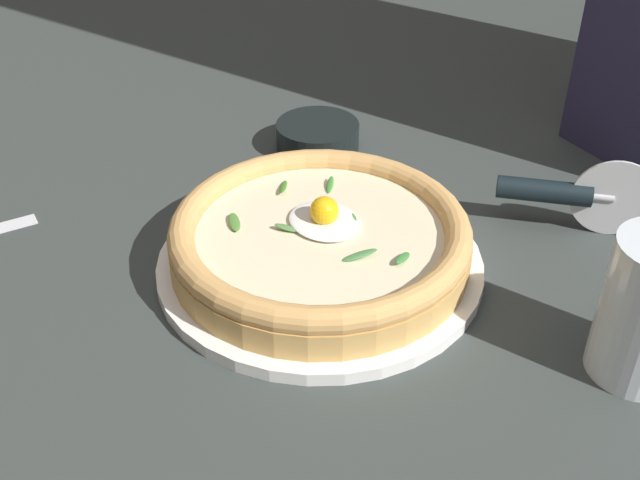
{
  "coord_description": "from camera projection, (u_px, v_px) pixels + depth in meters",
  "views": [
    {
      "loc": [
        -0.42,
        0.33,
        0.43
      ],
      "look_at": [
        -0.01,
        -0.03,
        0.03
      ],
      "focal_mm": 43.01,
      "sensor_mm": 36.0,
      "label": 1
    }
  ],
  "objects": [
    {
      "name": "pizza_cutter",
      "position": [
        566.0,
        193.0,
        0.73
      ],
      "size": [
        0.13,
        0.1,
        0.08
      ],
      "color": "silver",
      "rests_on": "ground"
    },
    {
      "name": "pizza_plate",
      "position": [
        320.0,
        263.0,
        0.7
      ],
      "size": [
        0.29,
        0.29,
        0.01
      ],
      "primitive_type": "cylinder",
      "color": "white",
      "rests_on": "ground"
    },
    {
      "name": "side_bowl",
      "position": [
        318.0,
        136.0,
        0.87
      ],
      "size": [
        0.09,
        0.09,
        0.03
      ],
      "primitive_type": "cylinder",
      "color": "black",
      "rests_on": "ground"
    },
    {
      "name": "ground_plane",
      "position": [
        290.0,
        292.0,
        0.7
      ],
      "size": [
        2.4,
        2.4,
        0.03
      ],
      "primitive_type": "cube",
      "color": "#343B38",
      "rests_on": "ground"
    },
    {
      "name": "pizza",
      "position": [
        320.0,
        238.0,
        0.68
      ],
      "size": [
        0.27,
        0.27,
        0.06
      ],
      "color": "tan",
      "rests_on": "pizza_plate"
    }
  ]
}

